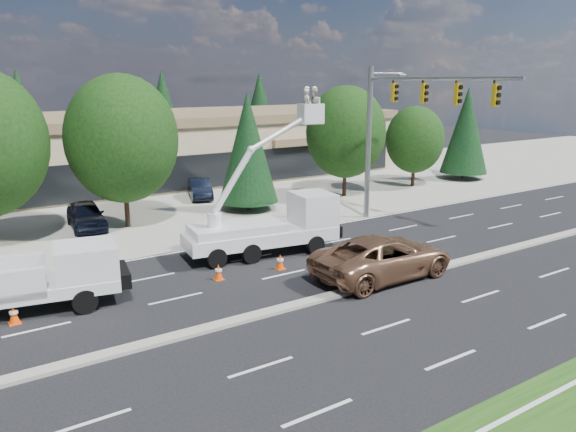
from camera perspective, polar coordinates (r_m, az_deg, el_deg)
ground at (r=22.07m, az=4.20°, el=-8.27°), size 140.00×140.00×0.00m
concrete_apron at (r=39.13m, az=-14.04°, el=1.12°), size 140.00×22.00×0.01m
road_median at (r=22.04m, az=4.20°, el=-8.13°), size 120.00×0.55×0.12m
strip_mall at (r=48.08m, az=-18.33°, el=6.53°), size 50.40×15.40×5.50m
tree_front_d at (r=32.72m, az=-16.50°, el=7.52°), size 6.21×6.21×8.62m
tree_front_e at (r=36.00m, az=-4.10°, el=6.96°), size 3.83×3.83×7.54m
tree_front_f at (r=40.47m, az=5.88°, el=8.48°), size 5.69×5.69×7.90m
tree_front_g at (r=45.32m, az=12.77°, el=7.58°), size 4.55×4.55×6.31m
tree_front_h at (r=49.78m, az=17.63°, el=8.31°), size 3.91×3.91×7.70m
tree_back_b at (r=58.83m, az=-25.52°, el=9.25°), size 4.76×4.76×9.39m
tree_back_c at (r=62.44m, az=-12.57°, el=10.38°), size 4.73×4.73×9.32m
tree_back_d at (r=67.73m, az=-2.91°, el=10.84°), size 4.65×4.65×9.17m
signal_mast at (r=32.48m, az=10.87°, el=9.59°), size 2.76×10.16×9.00m
utility_pickup at (r=22.52m, az=-23.40°, el=-6.38°), size 6.28×3.25×2.29m
bucket_truck at (r=27.06m, az=-1.25°, el=-0.25°), size 7.79×3.31×7.94m
traffic_cone_a at (r=21.85m, az=-26.09°, el=-8.97°), size 0.40×0.40×0.70m
traffic_cone_b at (r=23.97m, az=-7.07°, el=-5.66°), size 0.40×0.40×0.70m
traffic_cone_c at (r=25.10m, az=-0.80°, el=-4.66°), size 0.40×0.40×0.70m
minivan at (r=24.26m, az=9.65°, el=-4.12°), size 6.49×3.01×1.80m
parked_car_west at (r=33.82m, az=-19.83°, el=0.09°), size 2.24×4.65×1.53m
parked_car_east at (r=40.49m, az=-8.92°, el=2.76°), size 2.70×4.39×1.36m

